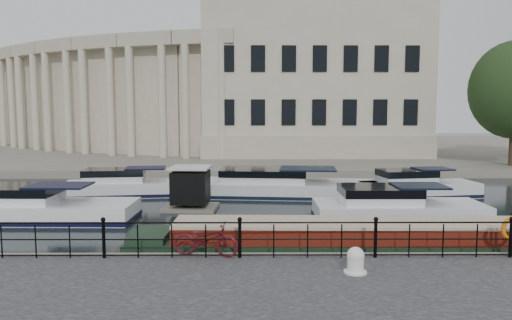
{
  "coord_description": "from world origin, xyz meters",
  "views": [
    {
      "loc": [
        0.4,
        -16.58,
        4.96
      ],
      "look_at": [
        0.5,
        2.0,
        3.0
      ],
      "focal_mm": 35.0,
      "sensor_mm": 36.0,
      "label": 1
    }
  ],
  "objects": [
    {
      "name": "ground_plane",
      "position": [
        0.0,
        0.0,
        0.0
      ],
      "size": [
        160.0,
        160.0,
        0.0
      ],
      "primitive_type": "plane",
      "color": "black",
      "rests_on": "ground"
    },
    {
      "name": "civic_building",
      "position": [
        -1.0,
        34.71,
        7.04
      ],
      "size": [
        53.55,
        31.84,
        16.85
      ],
      "color": "#ADA38C",
      "rests_on": "far_bank"
    },
    {
      "name": "bicycle",
      "position": [
        -1.0,
        -2.11,
        1.06
      ],
      "size": [
        2.04,
        1.0,
        1.03
      ],
      "primitive_type": "imported",
      "rotation": [
        0.0,
        0.0,
        1.4
      ],
      "color": "#4C0D18",
      "rests_on": "near_quay"
    },
    {
      "name": "mooring_bollard",
      "position": [
        3.13,
        -3.62,
        0.88
      ],
      "size": [
        0.63,
        0.63,
        0.71
      ],
      "color": "silver",
      "rests_on": "near_quay"
    },
    {
      "name": "narrowboat",
      "position": [
        3.99,
        -0.35,
        0.37
      ],
      "size": [
        15.61,
        2.42,
        1.57
      ],
      "rotation": [
        0.0,
        0.0,
        -0.02
      ],
      "color": "black",
      "rests_on": "ground_plane"
    },
    {
      "name": "cabin_cruisers",
      "position": [
        0.01,
        8.71,
        0.37
      ],
      "size": [
        26.61,
        9.83,
        1.99
      ],
      "color": "white",
      "rests_on": "ground_plane"
    },
    {
      "name": "far_bank",
      "position": [
        0.0,
        39.0,
        0.28
      ],
      "size": [
        120.0,
        42.0,
        0.55
      ],
      "primitive_type": "cube",
      "color": "#6B665B",
      "rests_on": "ground_plane"
    },
    {
      "name": "railing",
      "position": [
        0.0,
        -2.25,
        1.2
      ],
      "size": [
        24.14,
        0.14,
        1.22
      ],
      "color": "black",
      "rests_on": "near_quay"
    },
    {
      "name": "harbour_hut",
      "position": [
        -2.67,
        7.5,
        0.95
      ],
      "size": [
        2.7,
        2.31,
        2.16
      ],
      "rotation": [
        0.0,
        0.0,
        -0.07
      ],
      "color": "#6B665B",
      "rests_on": "ground_plane"
    }
  ]
}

